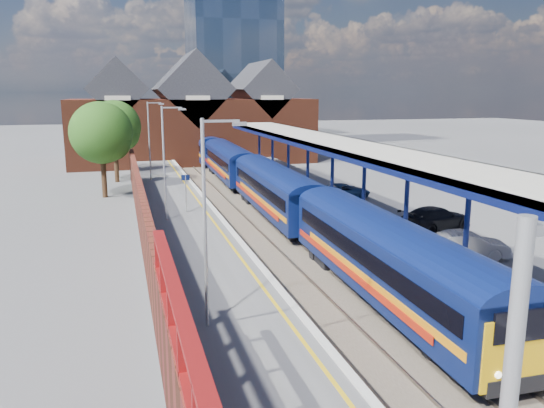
{
  "coord_description": "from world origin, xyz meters",
  "views": [
    {
      "loc": [
        -9.01,
        -10.75,
        8.78
      ],
      "look_at": [
        -0.93,
        17.47,
        2.6
      ],
      "focal_mm": 35.0,
      "sensor_mm": 36.0,
      "label": 1
    }
  ],
  "objects_px": {
    "train": "(249,172)",
    "parked_car_blue": "(344,191)",
    "lamp_post_c": "(166,156)",
    "platform_sign": "(186,187)",
    "parked_car_dark": "(436,218)",
    "parked_car_silver": "(467,245)",
    "lamp_post_b": "(209,211)",
    "lamp_post_d": "(151,136)"
  },
  "relations": [
    {
      "from": "lamp_post_c",
      "to": "lamp_post_d",
      "type": "xyz_separation_m",
      "value": [
        0.0,
        16.0,
        0.0
      ]
    },
    {
      "from": "lamp_post_c",
      "to": "parked_car_blue",
      "type": "xyz_separation_m",
      "value": [
        13.2,
        3.16,
        -3.41
      ]
    },
    {
      "from": "train",
      "to": "parked_car_blue",
      "type": "bearing_deg",
      "value": -56.06
    },
    {
      "from": "parked_car_silver",
      "to": "parked_car_dark",
      "type": "height_order",
      "value": "parked_car_dark"
    },
    {
      "from": "lamp_post_d",
      "to": "parked_car_silver",
      "type": "xyz_separation_m",
      "value": [
        13.07,
        -27.88,
        -3.36
      ]
    },
    {
      "from": "lamp_post_b",
      "to": "platform_sign",
      "type": "relative_size",
      "value": 2.8
    },
    {
      "from": "parked_car_blue",
      "to": "lamp_post_b",
      "type": "bearing_deg",
      "value": 134.13
    },
    {
      "from": "parked_car_silver",
      "to": "lamp_post_d",
      "type": "bearing_deg",
      "value": 43.94
    },
    {
      "from": "parked_car_dark",
      "to": "parked_car_blue",
      "type": "xyz_separation_m",
      "value": [
        -1.42,
        9.93,
        -0.1
      ]
    },
    {
      "from": "lamp_post_b",
      "to": "parked_car_silver",
      "type": "relative_size",
      "value": 1.82
    },
    {
      "from": "lamp_post_c",
      "to": "platform_sign",
      "type": "bearing_deg",
      "value": 55.74
    },
    {
      "from": "lamp_post_b",
      "to": "platform_sign",
      "type": "height_order",
      "value": "lamp_post_b"
    },
    {
      "from": "lamp_post_d",
      "to": "parked_car_dark",
      "type": "xyz_separation_m",
      "value": [
        14.63,
        -22.77,
        -3.31
      ]
    },
    {
      "from": "train",
      "to": "lamp_post_d",
      "type": "xyz_separation_m",
      "value": [
        -7.86,
        4.89,
        2.87
      ]
    },
    {
      "from": "lamp_post_c",
      "to": "parked_car_silver",
      "type": "bearing_deg",
      "value": -42.27
    },
    {
      "from": "parked_car_dark",
      "to": "parked_car_blue",
      "type": "height_order",
      "value": "parked_car_dark"
    },
    {
      "from": "train",
      "to": "lamp_post_c",
      "type": "bearing_deg",
      "value": -125.27
    },
    {
      "from": "train",
      "to": "parked_car_dark",
      "type": "xyz_separation_m",
      "value": [
        6.77,
        -17.88,
        -0.44
      ]
    },
    {
      "from": "train",
      "to": "lamp_post_d",
      "type": "relative_size",
      "value": 9.42
    },
    {
      "from": "lamp_post_d",
      "to": "parked_car_silver",
      "type": "distance_m",
      "value": 30.97
    },
    {
      "from": "platform_sign",
      "to": "parked_car_silver",
      "type": "height_order",
      "value": "platform_sign"
    },
    {
      "from": "train",
      "to": "lamp_post_c",
      "type": "distance_m",
      "value": 13.9
    },
    {
      "from": "lamp_post_c",
      "to": "platform_sign",
      "type": "distance_m",
      "value": 3.34
    },
    {
      "from": "train",
      "to": "lamp_post_b",
      "type": "relative_size",
      "value": 9.42
    },
    {
      "from": "parked_car_dark",
      "to": "platform_sign",
      "type": "bearing_deg",
      "value": 39.01
    },
    {
      "from": "parked_car_dark",
      "to": "parked_car_blue",
      "type": "distance_m",
      "value": 10.04
    },
    {
      "from": "lamp_post_b",
      "to": "parked_car_blue",
      "type": "xyz_separation_m",
      "value": [
        13.2,
        19.16,
        -3.41
      ]
    },
    {
      "from": "lamp_post_c",
      "to": "lamp_post_d",
      "type": "relative_size",
      "value": 1.0
    },
    {
      "from": "parked_car_silver",
      "to": "lamp_post_b",
      "type": "bearing_deg",
      "value": 126.33
    },
    {
      "from": "train",
      "to": "parked_car_dark",
      "type": "relative_size",
      "value": 14.06
    },
    {
      "from": "lamp_post_c",
      "to": "parked_car_dark",
      "type": "xyz_separation_m",
      "value": [
        14.63,
        -6.77,
        -3.31
      ]
    },
    {
      "from": "lamp_post_c",
      "to": "parked_car_silver",
      "type": "distance_m",
      "value": 17.98
    },
    {
      "from": "lamp_post_c",
      "to": "parked_car_dark",
      "type": "bearing_deg",
      "value": -24.85
    },
    {
      "from": "lamp_post_b",
      "to": "lamp_post_c",
      "type": "distance_m",
      "value": 16.0
    },
    {
      "from": "train",
      "to": "platform_sign",
      "type": "relative_size",
      "value": 26.39
    },
    {
      "from": "lamp_post_c",
      "to": "platform_sign",
      "type": "xyz_separation_m",
      "value": [
        1.36,
        2.0,
        -2.3
      ]
    },
    {
      "from": "lamp_post_b",
      "to": "platform_sign",
      "type": "xyz_separation_m",
      "value": [
        1.36,
        18.0,
        -2.3
      ]
    },
    {
      "from": "parked_car_silver",
      "to": "parked_car_dark",
      "type": "bearing_deg",
      "value": 1.85
    },
    {
      "from": "parked_car_blue",
      "to": "platform_sign",
      "type": "bearing_deg",
      "value": 84.3
    },
    {
      "from": "platform_sign",
      "to": "parked_car_dark",
      "type": "bearing_deg",
      "value": -33.48
    },
    {
      "from": "parked_car_blue",
      "to": "train",
      "type": "bearing_deg",
      "value": 22.64
    },
    {
      "from": "lamp_post_d",
      "to": "platform_sign",
      "type": "distance_m",
      "value": 14.25
    }
  ]
}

